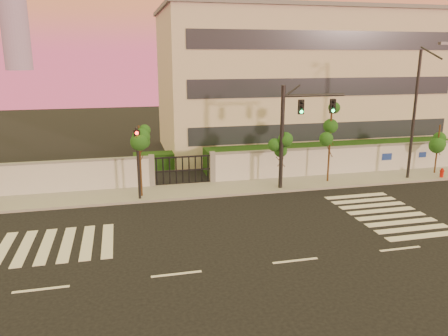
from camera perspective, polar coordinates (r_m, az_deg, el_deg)
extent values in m
plane|color=black|center=(18.94, 9.28, -11.87)|extent=(120.00, 120.00, 0.00)
cube|color=gray|center=(28.20, 1.11, -2.61)|extent=(60.00, 3.00, 0.15)
cube|color=silver|center=(35.62, 23.68, 1.31)|extent=(31.00, 0.30, 2.00)
cube|color=slate|center=(35.42, 23.85, 2.98)|extent=(31.00, 0.36, 0.12)
cube|color=slate|center=(28.58, -9.39, -0.44)|extent=(0.35, 0.35, 2.20)
cube|color=slate|center=(29.10, -1.52, 0.03)|extent=(0.35, 0.35, 2.20)
cube|color=black|center=(34.79, 13.93, 1.65)|extent=(20.00, 2.00, 1.80)
cube|color=black|center=(33.71, -6.62, 1.06)|extent=(6.00, 1.50, 1.20)
cube|color=beige|center=(40.84, 9.51, 10.95)|extent=(24.00, 12.00, 12.00)
cube|color=#262D38|center=(35.78, 13.00, 4.67)|extent=(22.00, 0.08, 1.40)
cube|color=#262D38|center=(35.38, 13.33, 10.26)|extent=(22.00, 0.08, 1.40)
cube|color=#262D38|center=(35.33, 13.66, 15.92)|extent=(22.00, 0.08, 1.40)
cube|color=slate|center=(40.95, 9.88, 19.49)|extent=(24.40, 12.40, 0.30)
cube|color=silver|center=(21.95, -26.93, -9.50)|extent=(0.50, 4.00, 0.02)
cube|color=silver|center=(21.75, -24.60, -9.45)|extent=(0.50, 4.00, 0.02)
cube|color=silver|center=(21.58, -22.23, -9.39)|extent=(0.50, 4.00, 0.02)
cube|color=silver|center=(21.45, -19.83, -9.31)|extent=(0.50, 4.00, 0.02)
cube|color=silver|center=(21.36, -17.40, -9.21)|extent=(0.50, 4.00, 0.02)
cube|color=silver|center=(21.30, -14.96, -9.09)|extent=(0.50, 4.00, 0.02)
cube|color=silver|center=(23.13, 24.69, -8.05)|extent=(4.00, 0.50, 0.02)
cube|color=silver|center=(23.78, 23.37, -7.30)|extent=(4.00, 0.50, 0.02)
cube|color=silver|center=(24.45, 22.12, -6.59)|extent=(4.00, 0.50, 0.02)
cube|color=silver|center=(25.14, 20.94, -5.91)|extent=(4.00, 0.50, 0.02)
cube|color=silver|center=(25.83, 19.83, -5.26)|extent=(4.00, 0.50, 0.02)
cube|color=silver|center=(26.54, 18.78, -4.65)|extent=(4.00, 0.50, 0.02)
cube|color=silver|center=(27.26, 17.79, -4.07)|extent=(4.00, 0.50, 0.02)
cube|color=silver|center=(27.99, 16.85, -3.51)|extent=(4.00, 0.50, 0.02)
cube|color=silver|center=(17.96, -22.79, -14.41)|extent=(2.00, 0.15, 0.01)
cube|color=silver|center=(17.76, -6.23, -13.60)|extent=(2.00, 0.15, 0.01)
cube|color=silver|center=(18.93, 9.29, -11.85)|extent=(2.00, 0.15, 0.01)
cube|color=silver|center=(21.25, 22.02, -9.75)|extent=(2.00, 0.15, 0.01)
cylinder|color=#382314|center=(26.31, -10.87, 0.71)|extent=(0.11, 0.11, 4.43)
sphere|color=#174212|center=(26.04, -11.01, 3.55)|extent=(1.04, 1.04, 1.04)
sphere|color=#174212|center=(26.37, -10.24, 2.25)|extent=(0.79, 0.79, 0.79)
sphere|color=#174212|center=(25.97, -11.57, 2.50)|extent=(0.76, 0.76, 0.76)
cylinder|color=#382314|center=(28.29, 7.40, 1.27)|extent=(0.12, 0.12, 3.91)
sphere|color=#174212|center=(28.05, 7.48, 3.61)|extent=(1.11, 1.11, 1.11)
sphere|color=#174212|center=(28.47, 7.96, 2.55)|extent=(0.85, 0.85, 0.85)
sphere|color=#174212|center=(27.88, 6.98, 2.74)|extent=(0.81, 0.81, 0.81)
cylinder|color=#382314|center=(29.69, 13.64, 3.09)|extent=(0.13, 0.13, 5.42)
sphere|color=#174212|center=(29.43, 13.82, 6.20)|extent=(1.15, 1.15, 1.15)
sphere|color=#174212|center=(29.90, 14.18, 4.72)|extent=(0.88, 0.88, 0.88)
sphere|color=#174212|center=(29.23, 13.35, 5.09)|extent=(0.84, 0.84, 0.84)
cylinder|color=#382314|center=(34.67, 26.07, 2.11)|extent=(0.11, 0.11, 3.64)
sphere|color=#174212|center=(34.48, 26.27, 3.89)|extent=(1.05, 1.05, 1.05)
sphere|color=#174212|center=(34.93, 26.40, 3.08)|extent=(0.80, 0.80, 0.80)
sphere|color=#174212|center=(34.25, 25.98, 3.24)|extent=(0.76, 0.76, 0.76)
cylinder|color=black|center=(27.51, 7.55, 3.77)|extent=(0.26, 0.26, 6.61)
cylinder|color=black|center=(27.94, 11.68, 9.29)|extent=(4.06, 0.26, 0.17)
cube|color=black|center=(27.61, 10.02, 7.86)|extent=(0.37, 0.19, 0.96)
sphere|color=#0CF259|center=(27.55, 10.09, 7.21)|extent=(0.21, 0.21, 0.21)
cube|color=black|center=(28.52, 14.00, 7.86)|extent=(0.37, 0.19, 0.96)
sphere|color=#0CF259|center=(28.46, 14.07, 7.23)|extent=(0.21, 0.21, 0.21)
cylinder|color=black|center=(25.83, -11.13, 0.41)|extent=(0.16, 0.16, 4.40)
cube|color=black|center=(25.45, -11.30, 3.91)|extent=(0.34, 0.18, 0.88)
sphere|color=red|center=(25.29, -11.32, 4.48)|extent=(0.20, 0.20, 0.20)
cylinder|color=black|center=(32.09, 23.56, 6.13)|extent=(0.20, 0.20, 8.74)
cylinder|color=black|center=(31.07, 25.44, 13.42)|extent=(0.11, 2.09, 0.85)
cube|color=#3F3F44|center=(30.31, 26.73, 14.34)|extent=(0.55, 0.27, 0.16)
cylinder|color=#AE160B|center=(33.94, 26.54, -0.88)|extent=(0.24, 0.24, 0.54)
cylinder|color=#AE160B|center=(33.87, 26.60, -0.35)|extent=(0.30, 0.30, 0.11)
sphere|color=#AE160B|center=(33.84, 26.62, -0.16)|extent=(0.19, 0.19, 0.19)
cylinder|color=#AE160B|center=(33.92, 26.56, -0.70)|extent=(0.31, 0.15, 0.11)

